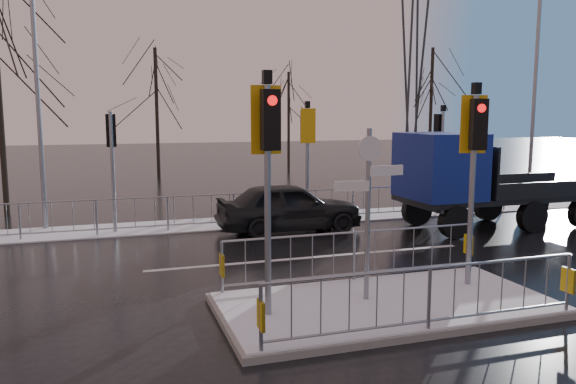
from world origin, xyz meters
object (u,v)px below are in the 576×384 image
object	(u,v)px
street_lamp_right	(536,89)
street_lamp_left	(39,79)
flatbed_truck	(465,179)
car_far_lane	(289,207)
traffic_island	(386,287)

from	to	relation	value
street_lamp_right	street_lamp_left	size ratio (longest dim) A/B	0.98
flatbed_truck	street_lamp_left	bearing A→B (deg)	161.67
street_lamp_right	car_far_lane	bearing A→B (deg)	-171.26
flatbed_truck	street_lamp_right	bearing A→B (deg)	30.33
traffic_island	car_far_lane	xyz separation A→B (m)	(0.46, 6.93, 0.34)
car_far_lane	flatbed_truck	distance (m)	5.32
flatbed_truck	street_lamp_right	size ratio (longest dim) A/B	0.79
traffic_island	street_lamp_right	xyz separation A→B (m)	(10.58, 8.49, 4.00)
flatbed_truck	street_lamp_right	xyz separation A→B (m)	(5.06, 2.96, 2.84)
traffic_island	car_far_lane	distance (m)	6.96
traffic_island	street_lamp_right	world-z (taller)	street_lamp_right
traffic_island	car_far_lane	size ratio (longest dim) A/B	1.39
traffic_island	street_lamp_left	world-z (taller)	street_lamp_left
car_far_lane	street_lamp_left	bearing A→B (deg)	68.95
traffic_island	street_lamp_left	distance (m)	12.17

